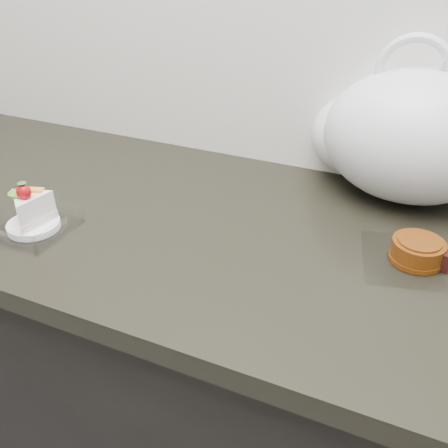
{
  "coord_description": "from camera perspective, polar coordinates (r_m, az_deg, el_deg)",
  "views": [
    {
      "loc": [
        0.28,
        0.96,
        1.39
      ],
      "look_at": [
        -0.02,
        1.63,
        0.94
      ],
      "focal_mm": 40.0,
      "sensor_mm": 36.0,
      "label": 1
    }
  ],
  "objects": [
    {
      "name": "cake_tray",
      "position": [
        0.98,
        -21.11,
        0.71
      ],
      "size": [
        0.13,
        0.13,
        0.1
      ],
      "rotation": [
        0.0,
        0.0,
        -0.01
      ],
      "color": "white",
      "rests_on": "counter"
    },
    {
      "name": "counter",
      "position": [
        1.22,
        1.96,
        -18.84
      ],
      "size": [
        2.04,
        0.64,
        0.9
      ],
      "color": "black",
      "rests_on": "ground"
    },
    {
      "name": "mooncake_wrap",
      "position": [
        0.89,
        21.29,
        -3.09
      ],
      "size": [
        0.21,
        0.2,
        0.04
      ],
      "rotation": [
        0.0,
        0.0,
        0.41
      ],
      "color": "white",
      "rests_on": "counter"
    },
    {
      "name": "plastic_bag",
      "position": [
        1.06,
        19.73,
        9.5
      ],
      "size": [
        0.42,
        0.33,
        0.32
      ],
      "rotation": [
        0.0,
        0.0,
        -0.16
      ],
      "color": "white",
      "rests_on": "counter"
    }
  ]
}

